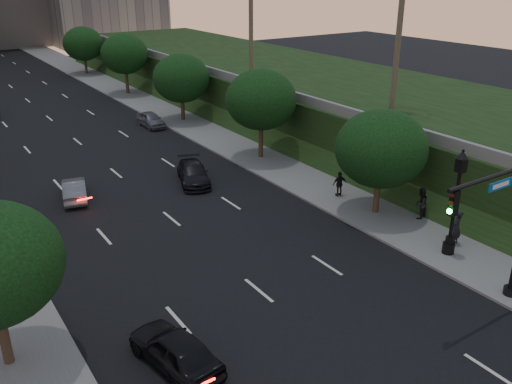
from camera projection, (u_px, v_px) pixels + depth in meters
ground at (332, 352)px, 20.47m from camera, size 160.00×160.00×0.00m
road_surface at (85, 148)px, 43.50m from camera, size 16.00×140.00×0.02m
sidewalk_right at (198, 128)px, 48.73m from camera, size 4.50×140.00×0.15m
embankment at (314, 95)px, 52.47m from camera, size 18.00×90.00×4.00m
parapet_wall at (240, 80)px, 47.21m from camera, size 0.35×90.00×0.70m
tree_right_a at (381, 149)px, 30.34m from camera, size 5.20×5.20×6.24m
tree_right_b at (261, 100)px, 39.37m from camera, size 5.20×5.20×6.74m
tree_right_c at (181, 78)px, 49.54m from camera, size 5.20×5.20×6.24m
tree_right_d at (124, 54)px, 60.09m from camera, size 5.20×5.20×6.74m
tree_right_e at (83, 44)px, 71.80m from camera, size 5.20×5.20×6.24m
traffic_signal_mast at (509, 228)px, 21.88m from camera, size 5.68×0.56×7.00m
street_lamp at (455, 208)px, 26.28m from camera, size 0.64×0.64×5.62m
sedan_near_left at (175, 350)px, 19.45m from camera, size 2.37×4.50×1.46m
sedan_mid_left at (74, 189)px, 33.68m from camera, size 2.30×4.14×1.29m
sedan_near_right at (193, 173)px, 36.25m from camera, size 3.25×4.91×1.32m
sedan_far_right at (151, 120)px, 49.04m from camera, size 1.59×3.91×1.33m
pedestrian_a at (457, 228)px, 27.74m from camera, size 0.79×0.64×1.89m
pedestrian_b at (421, 203)px, 30.67m from camera, size 1.03×0.88×1.82m
pedestrian_c at (340, 184)px, 33.75m from camera, size 1.00×0.57×1.60m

